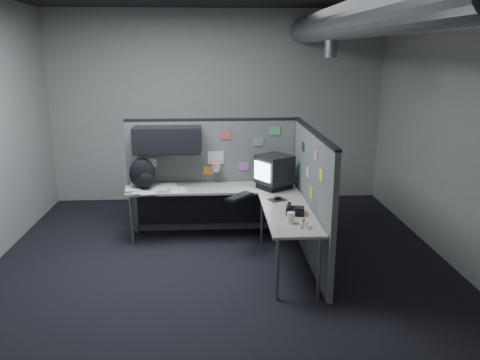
{
  "coord_description": "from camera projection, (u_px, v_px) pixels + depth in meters",
  "views": [
    {
      "loc": [
        -0.08,
        -5.16,
        2.53
      ],
      "look_at": [
        0.24,
        0.35,
        1.0
      ],
      "focal_mm": 35.0,
      "sensor_mm": 36.0,
      "label": 1
    }
  ],
  "objects": [
    {
      "name": "keyboard",
      "position": [
        240.0,
        197.0,
        5.92
      ],
      "size": [
        0.39,
        0.44,
        0.04
      ],
      "rotation": [
        0.0,
        0.0,
        0.12
      ],
      "color": "black",
      "rests_on": "desk"
    },
    {
      "name": "partition_right",
      "position": [
        311.0,
        196.0,
        5.7
      ],
      "size": [
        0.07,
        2.23,
        1.63
      ],
      "color": "#5E605E",
      "rests_on": "ground"
    },
    {
      "name": "mouse",
      "position": [
        277.0,
        199.0,
        5.84
      ],
      "size": [
        0.26,
        0.24,
        0.05
      ],
      "rotation": [
        0.0,
        0.0,
        -0.32
      ],
      "color": "black",
      "rests_on": "desk"
    },
    {
      "name": "partition_back",
      "position": [
        201.0,
        164.0,
        6.55
      ],
      "size": [
        2.44,
        0.42,
        1.63
      ],
      "color": "#5E605E",
      "rests_on": "ground"
    },
    {
      "name": "phone",
      "position": [
        295.0,
        210.0,
        5.35
      ],
      "size": [
        0.24,
        0.26,
        0.11
      ],
      "rotation": [
        0.0,
        0.0,
        -0.36
      ],
      "color": "black",
      "rests_on": "desk"
    },
    {
      "name": "desk",
      "position": [
        231.0,
        201.0,
        6.16
      ],
      "size": [
        2.31,
        2.11,
        0.73
      ],
      "color": "#A19B91",
      "rests_on": "ground"
    },
    {
      "name": "backpack",
      "position": [
        143.0,
        174.0,
        6.26
      ],
      "size": [
        0.38,
        0.34,
        0.42
      ],
      "rotation": [
        0.0,
        0.0,
        0.13
      ],
      "color": "black",
      "rests_on": "desk"
    },
    {
      "name": "monitor",
      "position": [
        274.0,
        171.0,
        6.29
      ],
      "size": [
        0.55,
        0.55,
        0.46
      ],
      "rotation": [
        0.0,
        0.0,
        -0.2
      ],
      "color": "black",
      "rests_on": "desk"
    },
    {
      "name": "cup",
      "position": [
        291.0,
        218.0,
        5.04
      ],
      "size": [
        0.11,
        0.11,
        0.12
      ],
      "primitive_type": "cylinder",
      "rotation": [
        0.0,
        0.0,
        -0.22
      ],
      "color": "silver",
      "rests_on": "desk"
    },
    {
      "name": "papers",
      "position": [
        155.0,
        189.0,
        6.28
      ],
      "size": [
        0.86,
        0.59,
        0.02
      ],
      "rotation": [
        0.0,
        0.0,
        0.16
      ],
      "color": "white",
      "rests_on": "desk"
    },
    {
      "name": "room",
      "position": [
        271.0,
        92.0,
        5.12
      ],
      "size": [
        5.62,
        5.62,
        3.22
      ],
      "color": "black",
      "rests_on": "ground"
    },
    {
      "name": "bottles",
      "position": [
        305.0,
        224.0,
        4.94
      ],
      "size": [
        0.12,
        0.15,
        0.07
      ],
      "rotation": [
        0.0,
        0.0,
        -0.16
      ],
      "color": "silver",
      "rests_on": "desk"
    }
  ]
}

